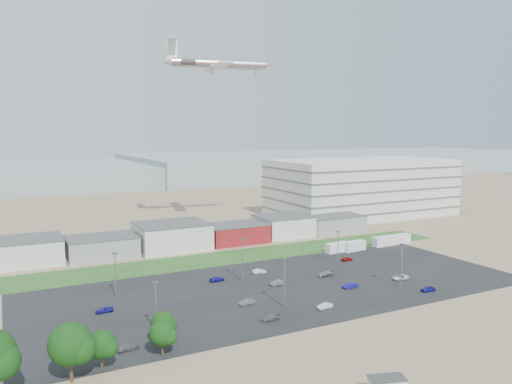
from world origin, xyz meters
TOP-DOWN VIEW (x-y plane):
  - ground at (0.00, 0.00)m, footprint 700.00×700.00m
  - parking_lot at (5.00, 20.00)m, footprint 120.00×50.00m
  - grass_strip at (0.00, 52.00)m, footprint 160.00×16.00m
  - hills_backdrop at (40.00, 315.00)m, footprint 700.00×200.00m
  - building_row at (-17.00, 71.00)m, footprint 170.00×20.00m
  - parking_garage at (90.00, 95.00)m, footprint 80.00×40.00m
  - box_trailer_a at (38.19, 42.48)m, footprint 8.10×3.00m
  - box_trailer_b at (44.10, 41.70)m, footprint 8.27×3.48m
  - box_trailer_c at (57.13, 42.59)m, footprint 8.45×2.89m
  - box_trailer_d at (64.59, 43.23)m, footprint 8.23×3.27m
  - tree_left at (-45.86, -5.62)m, footprint 6.89×6.89m
  - tree_mid at (-41.11, -3.72)m, footprint 4.84×4.84m
  - tree_right at (-31.22, -3.36)m, footprint 4.63×4.63m
  - tree_near at (-29.72, 1.22)m, footprint 4.48×4.48m
  - lightpole_front_l at (-29.48, 6.42)m, footprint 1.16×0.49m
  - lightpole_front_m at (-1.31, 7.55)m, footprint 1.26×0.53m
  - lightpole_front_r at (30.27, 6.24)m, footprint 1.27×0.53m
  - lightpole_back_l at (-31.96, 30.40)m, footprint 1.21×0.50m
  - lightpole_back_m at (-1.14, 28.78)m, footprint 1.27×0.53m
  - lightpole_back_r at (29.76, 30.82)m, footprint 1.11×0.46m
  - airliner at (21.78, 95.91)m, footprint 49.33×38.01m
  - parked_car_0 at (34.99, 11.35)m, footprint 4.60×2.33m
  - parked_car_1 at (19.37, 11.67)m, footprint 3.96×1.41m
  - parked_car_2 at (34.09, 1.32)m, footprint 3.75×1.76m
  - parked_car_3 at (-7.63, 2.26)m, footprint 4.03×1.88m
  - parked_car_4 at (-7.74, 12.55)m, footprint 3.75×1.72m
  - parked_car_5 at (-36.12, 21.77)m, footprint 3.75×1.82m
  - parked_car_6 at (-6.90, 31.32)m, footprint 4.06×1.99m
  - parked_car_7 at (4.97, 21.65)m, footprint 3.95×1.69m
  - parked_car_8 at (34.40, 32.59)m, footprint 3.66×1.70m
  - parked_car_10 at (-35.90, 1.50)m, footprint 4.10×2.10m
  - parked_car_11 at (5.78, 32.76)m, footprint 3.80×1.75m
  - parked_car_12 at (19.83, 22.66)m, footprint 4.50×1.84m
  - parked_car_13 at (5.91, 2.94)m, footprint 3.59×1.38m

SIDE VIEW (x-z plane):
  - ground at x=0.00m, z-range 0.00..0.00m
  - parking_lot at x=5.00m, z-range 0.00..0.01m
  - grass_strip at x=0.00m, z-range 0.00..0.02m
  - parked_car_6 at x=-6.90m, z-range 0.00..1.14m
  - parked_car_3 at x=-7.63m, z-range 0.00..1.14m
  - parked_car_10 at x=-35.90m, z-range 0.00..1.14m
  - parked_car_13 at x=5.91m, z-range 0.00..1.17m
  - parked_car_4 at x=-7.74m, z-range 0.00..1.19m
  - parked_car_11 at x=5.78m, z-range 0.00..1.21m
  - parked_car_8 at x=34.40m, z-range 0.00..1.21m
  - parked_car_5 at x=-36.12m, z-range 0.00..1.23m
  - parked_car_2 at x=34.09m, z-range 0.00..1.24m
  - parked_car_0 at x=34.99m, z-range 0.00..1.24m
  - parked_car_7 at x=4.97m, z-range 0.00..1.27m
  - parked_car_1 at x=19.37m, z-range 0.00..1.30m
  - parked_car_12 at x=19.83m, z-range 0.00..1.30m
  - box_trailer_a at x=38.19m, z-range 0.00..2.98m
  - box_trailer_b at x=44.10m, z-range 0.00..3.01m
  - box_trailer_d at x=64.59m, z-range 0.00..3.01m
  - box_trailer_c at x=57.13m, z-range 0.00..3.14m
  - tree_near at x=-29.72m, z-range 0.00..6.73m
  - tree_right at x=-31.22m, z-range 0.00..6.95m
  - tree_mid at x=-41.11m, z-range 0.00..7.26m
  - building_row at x=-17.00m, z-range 0.00..8.00m
  - hills_backdrop at x=40.00m, z-range 0.00..9.00m
  - lightpole_back_r at x=29.76m, z-range 0.00..9.47m
  - lightpole_front_l at x=-29.48m, z-range 0.00..9.90m
  - lightpole_back_l at x=-31.96m, z-range 0.00..10.28m
  - tree_left at x=-45.86m, z-range 0.00..10.33m
  - lightpole_front_m at x=-1.31m, z-range 0.00..10.72m
  - lightpole_front_r at x=30.27m, z-range 0.00..10.81m
  - lightpole_back_m at x=-1.14m, z-range 0.00..10.82m
  - parking_garage at x=90.00m, z-range 0.00..25.00m
  - airliner at x=21.78m, z-range 55.99..69.14m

